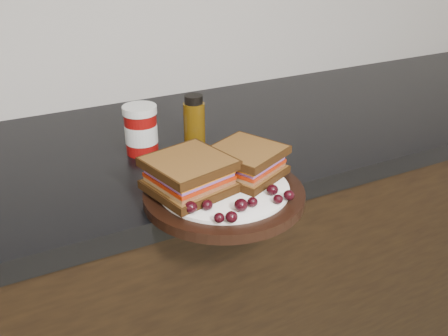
% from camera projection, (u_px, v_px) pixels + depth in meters
% --- Properties ---
extents(base_cabinets, '(3.96, 0.58, 0.86)m').
position_uv_depth(base_cabinets, '(102.00, 331.00, 1.23)').
color(base_cabinets, black).
rests_on(base_cabinets, ground_plane).
extents(countertop, '(3.98, 0.60, 0.04)m').
position_uv_depth(countertop, '(78.00, 168.00, 1.03)').
color(countertop, black).
rests_on(countertop, base_cabinets).
extents(plate, '(0.28, 0.28, 0.02)m').
position_uv_depth(plate, '(224.00, 194.00, 0.87)').
color(plate, black).
rests_on(plate, countertop).
extents(sandwich_left, '(0.15, 0.15, 0.06)m').
position_uv_depth(sandwich_left, '(189.00, 175.00, 0.84)').
color(sandwich_left, brown).
rests_on(sandwich_left, plate).
extents(sandwich_right, '(0.15, 0.15, 0.05)m').
position_uv_depth(sandwich_right, '(246.00, 162.00, 0.89)').
color(sandwich_right, brown).
rests_on(sandwich_right, plate).
extents(grape_0, '(0.02, 0.02, 0.02)m').
position_uv_depth(grape_0, '(191.00, 207.00, 0.78)').
color(grape_0, black).
rests_on(grape_0, plate).
extents(grape_1, '(0.02, 0.02, 0.02)m').
position_uv_depth(grape_1, '(207.00, 205.00, 0.79)').
color(grape_1, black).
rests_on(grape_1, plate).
extents(grape_2, '(0.02, 0.02, 0.02)m').
position_uv_depth(grape_2, '(219.00, 218.00, 0.75)').
color(grape_2, black).
rests_on(grape_2, plate).
extents(grape_3, '(0.02, 0.02, 0.02)m').
position_uv_depth(grape_3, '(231.00, 217.00, 0.75)').
color(grape_3, black).
rests_on(grape_3, plate).
extents(grape_4, '(0.02, 0.02, 0.02)m').
position_uv_depth(grape_4, '(241.00, 205.00, 0.78)').
color(grape_4, black).
rests_on(grape_4, plate).
extents(grape_5, '(0.02, 0.02, 0.02)m').
position_uv_depth(grape_5, '(253.00, 202.00, 0.80)').
color(grape_5, black).
rests_on(grape_5, plate).
extents(grape_6, '(0.02, 0.02, 0.02)m').
position_uv_depth(grape_6, '(278.00, 199.00, 0.81)').
color(grape_6, black).
rests_on(grape_6, plate).
extents(grape_7, '(0.02, 0.02, 0.02)m').
position_uv_depth(grape_7, '(289.00, 195.00, 0.81)').
color(grape_7, black).
rests_on(grape_7, plate).
extents(grape_8, '(0.02, 0.02, 0.02)m').
position_uv_depth(grape_8, '(272.00, 190.00, 0.83)').
color(grape_8, black).
rests_on(grape_8, plate).
extents(grape_9, '(0.02, 0.02, 0.02)m').
position_uv_depth(grape_9, '(259.00, 181.00, 0.86)').
color(grape_9, black).
rests_on(grape_9, plate).
extents(grape_10, '(0.02, 0.02, 0.02)m').
position_uv_depth(grape_10, '(264.00, 169.00, 0.90)').
color(grape_10, black).
rests_on(grape_10, plate).
extents(grape_11, '(0.02, 0.02, 0.02)m').
position_uv_depth(grape_11, '(248.00, 172.00, 0.89)').
color(grape_11, black).
rests_on(grape_11, plate).
extents(grape_12, '(0.02, 0.02, 0.02)m').
position_uv_depth(grape_12, '(249.00, 167.00, 0.91)').
color(grape_12, black).
rests_on(grape_12, plate).
extents(grape_13, '(0.02, 0.02, 0.02)m').
position_uv_depth(grape_13, '(176.00, 174.00, 0.88)').
color(grape_13, black).
rests_on(grape_13, plate).
extents(grape_14, '(0.02, 0.02, 0.01)m').
position_uv_depth(grape_14, '(175.00, 183.00, 0.86)').
color(grape_14, black).
rests_on(grape_14, plate).
extents(grape_15, '(0.02, 0.02, 0.02)m').
position_uv_depth(grape_15, '(195.00, 189.00, 0.84)').
color(grape_15, black).
rests_on(grape_15, plate).
extents(grape_16, '(0.02, 0.02, 0.02)m').
position_uv_depth(grape_16, '(178.00, 197.00, 0.81)').
color(grape_16, black).
rests_on(grape_16, plate).
extents(grape_17, '(0.02, 0.02, 0.02)m').
position_uv_depth(grape_17, '(189.00, 176.00, 0.87)').
color(grape_17, black).
rests_on(grape_17, plate).
extents(grape_18, '(0.02, 0.02, 0.02)m').
position_uv_depth(grape_18, '(172.00, 186.00, 0.84)').
color(grape_18, black).
rests_on(grape_18, plate).
extents(grape_19, '(0.02, 0.02, 0.02)m').
position_uv_depth(grape_19, '(182.00, 190.00, 0.83)').
color(grape_19, black).
rests_on(grape_19, plate).
extents(condiment_jar, '(0.07, 0.07, 0.10)m').
position_uv_depth(condiment_jar, '(141.00, 130.00, 1.02)').
color(condiment_jar, maroon).
rests_on(condiment_jar, countertop).
extents(oil_bottle, '(0.05, 0.05, 0.12)m').
position_uv_depth(oil_bottle, '(194.00, 124.00, 1.02)').
color(oil_bottle, '#4B3207').
rests_on(oil_bottle, countertop).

